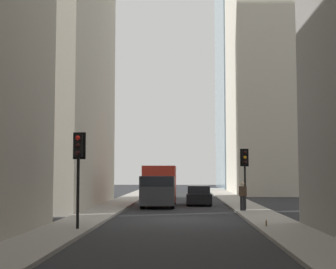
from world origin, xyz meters
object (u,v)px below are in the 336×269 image
Objects in this scene: traffic_light_foreground at (78,157)px; discarded_bottle at (266,224)px; delivery_truck at (159,186)px; traffic_light_midblock at (245,165)px; sedan_black at (198,196)px; pedestrian at (243,195)px.

discarded_bottle is (1.16, -7.73, -2.75)m from traffic_light_foreground.
traffic_light_midblock is (-4.07, -5.51, 1.41)m from delivery_truck.
traffic_light_foreground is (-16.41, 5.31, 2.33)m from sedan_black.
delivery_truck is 7.42m from pedestrian.
traffic_light_foreground is 13.39m from traffic_light_midblock.
pedestrian is at bearing -39.04° from traffic_light_foreground.
traffic_light_foreground is (-14.79, 2.51, 1.54)m from delivery_truck.
delivery_truck is 3.83× the size of pedestrian.
delivery_truck is 1.74× the size of traffic_light_midblock.
sedan_black is at bearing 25.49° from traffic_light_midblock.
pedestrian is (-6.86, -2.43, 0.39)m from sedan_black.
traffic_light_midblock is at bearing -13.67° from pedestrian.
sedan_black is 2.55× the size of pedestrian.
discarded_bottle is at bearing -171.02° from sedan_black.
sedan_black is 1.16× the size of traffic_light_midblock.
discarded_bottle is (-15.25, -2.41, -0.42)m from sedan_black.
traffic_light_foreground is 12.45m from pedestrian.
delivery_truck is at bearing 120.02° from sedan_black.
delivery_truck reaches higher than sedan_black.
traffic_light_foreground is 14.40× the size of discarded_bottle.
traffic_light_midblock is at bearing -126.46° from delivery_truck.
pedestrian reaches higher than sedan_black.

